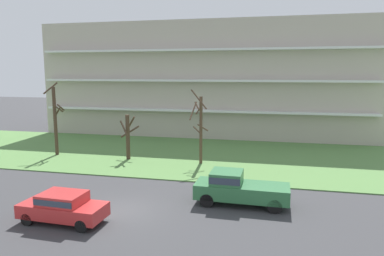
{
  "coord_description": "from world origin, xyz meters",
  "views": [
    {
      "loc": [
        7.95,
        -17.34,
        7.62
      ],
      "look_at": [
        2.71,
        6.0,
        3.87
      ],
      "focal_mm": 33.01,
      "sensor_mm": 36.0,
      "label": 1
    }
  ],
  "objects_px": {
    "sedan_red_center_left": "(63,206)",
    "pickup_green_near_left": "(238,187)",
    "tree_left": "(128,136)",
    "tree_far_left": "(55,119)",
    "tree_center": "(200,127)"
  },
  "relations": [
    {
      "from": "tree_left",
      "to": "sedan_red_center_left",
      "type": "height_order",
      "value": "tree_left"
    },
    {
      "from": "tree_center",
      "to": "sedan_red_center_left",
      "type": "bearing_deg",
      "value": -109.34
    },
    {
      "from": "tree_left",
      "to": "pickup_green_near_left",
      "type": "height_order",
      "value": "tree_left"
    },
    {
      "from": "tree_left",
      "to": "tree_center",
      "type": "height_order",
      "value": "tree_center"
    },
    {
      "from": "sedan_red_center_left",
      "to": "pickup_green_near_left",
      "type": "bearing_deg",
      "value": 30.15
    },
    {
      "from": "tree_left",
      "to": "sedan_red_center_left",
      "type": "distance_m",
      "value": 13.32
    },
    {
      "from": "tree_left",
      "to": "tree_center",
      "type": "distance_m",
      "value": 6.57
    },
    {
      "from": "tree_center",
      "to": "tree_left",
      "type": "bearing_deg",
      "value": 178.84
    },
    {
      "from": "pickup_green_near_left",
      "to": "tree_far_left",
      "type": "bearing_deg",
      "value": -25.21
    },
    {
      "from": "tree_center",
      "to": "pickup_green_near_left",
      "type": "xyz_separation_m",
      "value": [
        3.94,
        -8.48,
        -2.18
      ]
    },
    {
      "from": "tree_left",
      "to": "tree_far_left",
      "type": "bearing_deg",
      "value": 179.02
    },
    {
      "from": "tree_far_left",
      "to": "sedan_red_center_left",
      "type": "height_order",
      "value": "tree_far_left"
    },
    {
      "from": "tree_far_left",
      "to": "tree_center",
      "type": "xyz_separation_m",
      "value": [
        13.62,
        -0.25,
        -0.24
      ]
    },
    {
      "from": "tree_left",
      "to": "pickup_green_near_left",
      "type": "relative_size",
      "value": 0.74
    },
    {
      "from": "tree_center",
      "to": "pickup_green_near_left",
      "type": "height_order",
      "value": "tree_center"
    }
  ]
}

